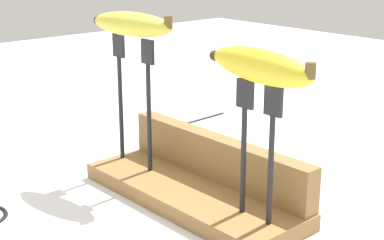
# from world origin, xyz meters

# --- Properties ---
(ground_plane) EXTENTS (3.00, 3.00, 0.00)m
(ground_plane) POSITION_xyz_m (0.00, 0.00, 0.00)
(ground_plane) COLOR silver
(wooden_board) EXTENTS (0.36, 0.13, 0.02)m
(wooden_board) POSITION_xyz_m (0.00, 0.00, 0.01)
(wooden_board) COLOR olive
(wooden_board) RESTS_ON ground
(board_backstop) EXTENTS (0.35, 0.03, 0.06)m
(board_backstop) POSITION_xyz_m (0.00, 0.05, 0.06)
(board_backstop) COLOR olive
(board_backstop) RESTS_ON wooden_board
(fork_stand_left) EXTENTS (0.10, 0.01, 0.20)m
(fork_stand_left) POSITION_xyz_m (-0.13, -0.01, 0.14)
(fork_stand_left) COLOR black
(fork_stand_left) RESTS_ON wooden_board
(fork_stand_right) EXTENTS (0.07, 0.01, 0.18)m
(fork_stand_right) POSITION_xyz_m (0.13, -0.01, 0.13)
(fork_stand_right) COLOR black
(fork_stand_right) RESTS_ON wooden_board
(banana_raised_left) EXTENTS (0.16, 0.07, 0.04)m
(banana_raised_left) POSITION_xyz_m (-0.13, -0.01, 0.24)
(banana_raised_left) COLOR #DBD147
(banana_raised_left) RESTS_ON fork_stand_left
(banana_raised_right) EXTENTS (0.18, 0.06, 0.04)m
(banana_raised_right) POSITION_xyz_m (0.13, -0.01, 0.22)
(banana_raised_right) COLOR yellow
(banana_raised_right) RESTS_ON fork_stand_right
(fork_fallen_near) EXTENTS (0.03, 0.17, 0.01)m
(fork_fallen_near) POSITION_xyz_m (-0.29, 0.24, 0.00)
(fork_fallen_near) COLOR black
(fork_fallen_near) RESTS_ON ground
(banana_chunk_near) EXTENTS (0.05, 0.06, 0.04)m
(banana_chunk_near) POSITION_xyz_m (-0.03, 0.12, 0.02)
(banana_chunk_near) COLOR gold
(banana_chunk_near) RESTS_ON ground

